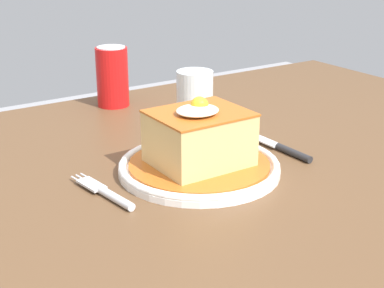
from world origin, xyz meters
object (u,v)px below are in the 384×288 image
(fork, at_px, (107,193))
(soda_can, at_px, (112,77))
(drinking_glass, at_px, (195,102))
(main_plate, at_px, (199,167))
(knife, at_px, (284,149))

(fork, distance_m, soda_can, 0.45)
(soda_can, height_order, drinking_glass, soda_can)
(fork, bearing_deg, main_plate, 0.66)
(drinking_glass, bearing_deg, fork, -145.11)
(fork, xyz_separation_m, knife, (0.32, -0.01, 0.00))
(main_plate, distance_m, drinking_glass, 0.23)
(fork, height_order, drinking_glass, drinking_glass)
(main_plate, bearing_deg, knife, -2.58)
(drinking_glass, bearing_deg, soda_can, 108.89)
(soda_can, xyz_separation_m, drinking_glass, (0.07, -0.20, -0.02))
(drinking_glass, bearing_deg, main_plate, -121.88)
(knife, xyz_separation_m, soda_can, (-0.12, 0.40, 0.06))
(fork, distance_m, knife, 0.32)
(fork, relative_size, knife, 0.86)
(soda_can, bearing_deg, drinking_glass, -71.11)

